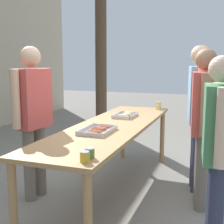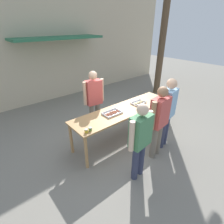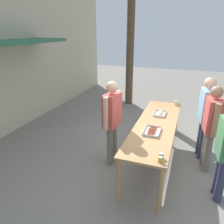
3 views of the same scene
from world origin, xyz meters
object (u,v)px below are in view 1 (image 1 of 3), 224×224
(food_tray_buns, at_px, (125,115))
(person_customer_with_cup, at_px, (198,105))
(food_tray_sausages, at_px, (97,131))
(person_customer_holding_hotdog, at_px, (218,139))
(condiment_jar_mustard, at_px, (85,157))
(beer_cup, at_px, (158,106))
(person_customer_waiting_in_line, at_px, (204,116))
(person_server_behind_table, at_px, (33,110))
(utility_pole, at_px, (101,17))
(condiment_jar_ketchup, at_px, (90,153))

(food_tray_buns, bearing_deg, person_customer_with_cup, -92.14)
(food_tray_sausages, distance_m, food_tray_buns, 0.97)
(person_customer_holding_hotdog, bearing_deg, food_tray_sausages, -110.96)
(food_tray_sausages, relative_size, condiment_jar_mustard, 5.77)
(condiment_jar_mustard, xyz_separation_m, beer_cup, (2.71, 0.01, 0.02))
(food_tray_sausages, distance_m, person_customer_with_cup, 1.34)
(person_customer_holding_hotdog, distance_m, person_customer_with_cup, 1.30)
(beer_cup, distance_m, person_customer_waiting_in_line, 1.50)
(condiment_jar_mustard, distance_m, person_server_behind_table, 1.48)
(food_tray_sausages, distance_m, person_server_behind_table, 0.84)
(beer_cup, bearing_deg, utility_pole, 39.57)
(person_customer_waiting_in_line, xyz_separation_m, utility_pole, (3.55, 2.62, 1.59))
(food_tray_sausages, bearing_deg, condiment_jar_mustard, -162.82)
(food_tray_sausages, xyz_separation_m, person_customer_with_cup, (0.93, -0.94, 0.19))
(person_server_behind_table, distance_m, person_customer_holding_hotdog, 2.06)
(condiment_jar_ketchup, relative_size, person_customer_holding_hotdog, 0.05)
(person_server_behind_table, bearing_deg, condiment_jar_mustard, -124.41)
(food_tray_buns, bearing_deg, condiment_jar_ketchup, -171.05)
(food_tray_sausages, height_order, person_customer_with_cup, person_customer_with_cup)
(food_tray_sausages, relative_size, person_customer_with_cup, 0.25)
(beer_cup, xyz_separation_m, utility_pole, (2.25, 1.86, 1.70))
(beer_cup, height_order, person_server_behind_table, person_server_behind_table)
(person_server_behind_table, height_order, person_customer_with_cup, person_customer_with_cup)
(condiment_jar_mustard, distance_m, beer_cup, 2.71)
(condiment_jar_ketchup, relative_size, utility_pole, 0.02)
(condiment_jar_mustard, height_order, beer_cup, beer_cup)
(person_customer_with_cup, bearing_deg, condiment_jar_ketchup, -30.91)
(beer_cup, relative_size, person_customer_waiting_in_line, 0.07)
(food_tray_buns, distance_m, utility_pole, 3.85)
(condiment_jar_ketchup, relative_size, person_server_behind_table, 0.04)
(person_customer_holding_hotdog, bearing_deg, person_customer_waiting_in_line, -173.48)
(condiment_jar_mustard, height_order, person_customer_with_cup, person_customer_with_cup)
(person_customer_with_cup, xyz_separation_m, person_customer_waiting_in_line, (-0.46, -0.09, -0.05))
(beer_cup, xyz_separation_m, person_customer_waiting_in_line, (-1.30, -0.75, 0.10))
(person_customer_holding_hotdog, bearing_deg, person_customer_with_cup, -173.72)
(person_customer_waiting_in_line, bearing_deg, condiment_jar_mustard, -34.59)
(condiment_jar_ketchup, xyz_separation_m, beer_cup, (2.61, 0.00, 0.02))
(beer_cup, xyz_separation_m, person_customer_with_cup, (-0.84, -0.66, 0.15))
(condiment_jar_ketchup, height_order, person_server_behind_table, person_server_behind_table)
(utility_pole, bearing_deg, beer_cup, -140.43)
(person_customer_holding_hotdog, bearing_deg, beer_cup, -161.74)
(food_tray_sausages, relative_size, utility_pole, 0.09)
(person_customer_waiting_in_line, bearing_deg, person_server_behind_table, -83.46)
(person_customer_holding_hotdog, relative_size, person_customer_waiting_in_line, 0.95)
(condiment_jar_mustard, distance_m, person_customer_waiting_in_line, 1.60)
(condiment_jar_mustard, xyz_separation_m, person_server_behind_table, (0.98, 1.11, 0.15))
(condiment_jar_mustard, relative_size, person_customer_holding_hotdog, 0.05)
(person_customer_holding_hotdog, height_order, utility_pole, utility_pole)
(food_tray_buns, bearing_deg, person_customer_holding_hotdog, -137.18)
(person_server_behind_table, relative_size, person_customer_with_cup, 0.99)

